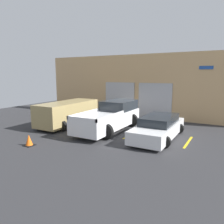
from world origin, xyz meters
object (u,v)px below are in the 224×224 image
Objects in this scene: pickup_truck at (110,117)px; traffic_cone at (29,141)px; sedan_white at (159,127)px; sedan_side at (68,113)px.

traffic_cone is (-1.93, -4.65, -0.58)m from pickup_truck.
sedan_white is 8.71× the size of traffic_cone.
traffic_cone is at bearing -112.56° from pickup_truck.
traffic_cone is at bearing -74.08° from sedan_side.
pickup_truck is 3.20m from sedan_white.
pickup_truck is at bearing 5.32° from sedan_side.
sedan_side is 8.58× the size of traffic_cone.
sedan_side is 4.57m from traffic_cone.
pickup_truck reaches higher than traffic_cone.
pickup_truck reaches higher than sedan_side.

